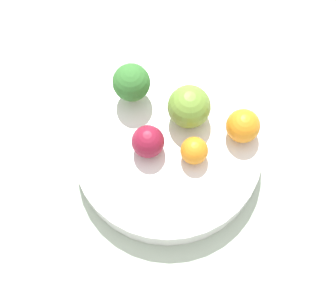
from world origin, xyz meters
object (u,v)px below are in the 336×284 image
Objects in this scene: apple_red at (148,142)px; apple_green at (189,107)px; orange_front at (243,126)px; orange_back at (194,151)px; bowl at (168,150)px; broccoli at (131,83)px.

apple_red is 0.07m from apple_green.
orange_front reaches higher than orange_back.
orange_front reaches higher than apple_red.
bowl is 0.11m from broccoli.
apple_green is 0.08m from orange_front.
apple_red is 0.96× the size of orange_front.
bowl is at bearing 167.86° from orange_front.
orange_back is at bearing -32.92° from apple_red.
broccoli is 0.16m from orange_front.
broccoli is 0.09m from apple_red.
apple_green reaches higher than bowl.
broccoli is at bearing 134.74° from apple_green.
broccoli reaches higher than bowl.
orange_front is at bearing 5.15° from orange_back.
apple_green is at bearing 138.27° from orange_front.
apple_red is at bearing 147.08° from orange_back.
apple_green is at bearing 34.59° from bowl.
apple_green is (0.04, 0.03, 0.05)m from bowl.
bowl is at bearing -12.19° from apple_red.
apple_green reaches higher than orange_front.
broccoli is 0.09m from apple_green.
apple_green reaches higher than orange_back.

